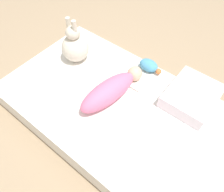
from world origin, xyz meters
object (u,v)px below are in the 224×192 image
(pillow, at_px, (192,96))
(bunny_plush, at_px, (75,46))
(swaddled_baby, at_px, (111,90))
(turtle_plush, at_px, (149,66))

(pillow, bearing_deg, bunny_plush, -168.59)
(bunny_plush, bearing_deg, pillow, 11.41)
(swaddled_baby, distance_m, pillow, 0.54)
(swaddled_baby, xyz_separation_m, turtle_plush, (0.06, 0.38, -0.03))
(pillow, xyz_separation_m, bunny_plush, (-0.90, -0.18, 0.07))
(pillow, relative_size, bunny_plush, 1.04)
(swaddled_baby, bearing_deg, pillow, -46.25)
(bunny_plush, xyz_separation_m, turtle_plush, (0.52, 0.25, -0.08))
(swaddled_baby, relative_size, turtle_plush, 2.97)
(pillow, height_order, turtle_plush, pillow)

